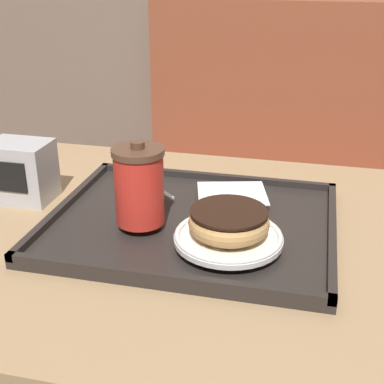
# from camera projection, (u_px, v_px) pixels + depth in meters

# --- Properties ---
(booth_bench) EXTENTS (1.22, 0.44, 1.00)m
(booth_bench) POSITION_uv_depth(u_px,v_px,m) (322.00, 225.00, 1.75)
(booth_bench) COLOR brown
(booth_bench) RESTS_ON ground_plane
(cafe_table) EXTENTS (0.86, 0.72, 0.72)m
(cafe_table) POSITION_uv_depth(u_px,v_px,m) (174.00, 315.00, 0.94)
(cafe_table) COLOR tan
(cafe_table) RESTS_ON ground_plane
(serving_tray) EXTENTS (0.46, 0.37, 0.02)m
(serving_tray) POSITION_uv_depth(u_px,v_px,m) (192.00, 223.00, 0.88)
(serving_tray) COLOR #282321
(serving_tray) RESTS_ON cafe_table
(napkin_paper) EXTENTS (0.14, 0.13, 0.00)m
(napkin_paper) POSITION_uv_depth(u_px,v_px,m) (232.00, 193.00, 0.94)
(napkin_paper) COLOR white
(napkin_paper) RESTS_ON serving_tray
(coffee_cup_front) EXTENTS (0.08, 0.08, 0.13)m
(coffee_cup_front) POSITION_uv_depth(u_px,v_px,m) (139.00, 185.00, 0.82)
(coffee_cup_front) COLOR red
(coffee_cup_front) RESTS_ON serving_tray
(plate_with_chocolate_donut) EXTENTS (0.16, 0.16, 0.01)m
(plate_with_chocolate_donut) POSITION_uv_depth(u_px,v_px,m) (228.00, 237.00, 0.79)
(plate_with_chocolate_donut) COLOR white
(plate_with_chocolate_donut) RESTS_ON serving_tray
(donut_chocolate_glazed) EXTENTS (0.12, 0.12, 0.04)m
(donut_chocolate_glazed) POSITION_uv_depth(u_px,v_px,m) (229.00, 222.00, 0.78)
(donut_chocolate_glazed) COLOR tan
(donut_chocolate_glazed) RESTS_ON plate_with_chocolate_donut
(spoon) EXTENTS (0.13, 0.12, 0.01)m
(spoon) POSITION_uv_depth(u_px,v_px,m) (139.00, 176.00, 1.01)
(spoon) COLOR silver
(spoon) RESTS_ON serving_tray
(napkin_dispenser) EXTENTS (0.11, 0.08, 0.11)m
(napkin_dispenser) POSITION_uv_depth(u_px,v_px,m) (22.00, 171.00, 0.96)
(napkin_dispenser) COLOR #B7B7BC
(napkin_dispenser) RESTS_ON cafe_table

